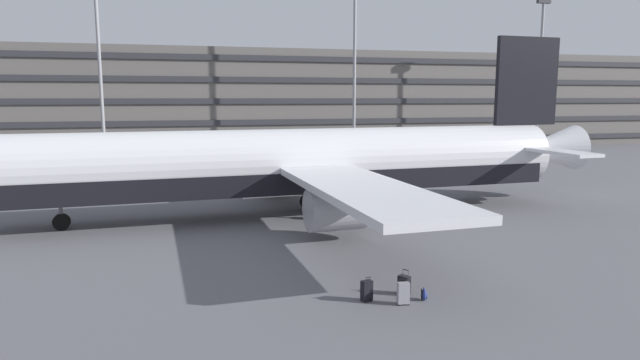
# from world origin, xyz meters

# --- Properties ---
(ground_plane) EXTENTS (600.00, 600.00, 0.00)m
(ground_plane) POSITION_xyz_m (0.00, 0.00, 0.00)
(ground_plane) COLOR #5B5B60
(terminal_structure) EXTENTS (156.51, 17.34, 13.27)m
(terminal_structure) POSITION_xyz_m (0.00, 45.22, 6.64)
(terminal_structure) COLOR #605B56
(terminal_structure) RESTS_ON ground_plane
(airliner) EXTENTS (40.59, 32.72, 11.15)m
(airliner) POSITION_xyz_m (1.46, -0.36, 3.11)
(airliner) COLOR silver
(airliner) RESTS_ON ground_plane
(light_mast_left) EXTENTS (1.80, 0.50, 22.62)m
(light_mast_left) POSITION_xyz_m (-13.04, 28.88, 13.01)
(light_mast_left) COLOR gray
(light_mast_left) RESTS_ON ground_plane
(light_mast_center_left) EXTENTS (1.80, 0.50, 24.67)m
(light_mast_center_left) POSITION_xyz_m (14.65, 28.88, 14.07)
(light_mast_center_left) COLOR gray
(light_mast_center_left) RESTS_ON ground_plane
(light_mast_center_right) EXTENTS (1.80, 0.50, 19.46)m
(light_mast_center_right) POSITION_xyz_m (39.54, 28.88, 11.38)
(light_mast_center_right) COLOR gray
(light_mast_center_right) RESTS_ON ground_plane
(suitcase_red) EXTENTS (0.43, 0.27, 0.92)m
(suitcase_red) POSITION_xyz_m (1.73, -15.65, 0.42)
(suitcase_red) COLOR gray
(suitcase_red) RESTS_ON ground_plane
(suitcase_black) EXTENTS (0.46, 0.50, 0.92)m
(suitcase_black) POSITION_xyz_m (2.16, -14.73, 0.38)
(suitcase_black) COLOR black
(suitcase_black) RESTS_ON ground_plane
(suitcase_purple) EXTENTS (0.44, 0.35, 0.91)m
(suitcase_purple) POSITION_xyz_m (0.61, -15.02, 0.40)
(suitcase_purple) COLOR black
(suitcase_purple) RESTS_ON ground_plane
(backpack_navy) EXTENTS (0.30, 0.40, 0.48)m
(backpack_navy) POSITION_xyz_m (2.62, -15.47, 0.21)
(backpack_navy) COLOR navy
(backpack_navy) RESTS_ON ground_plane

